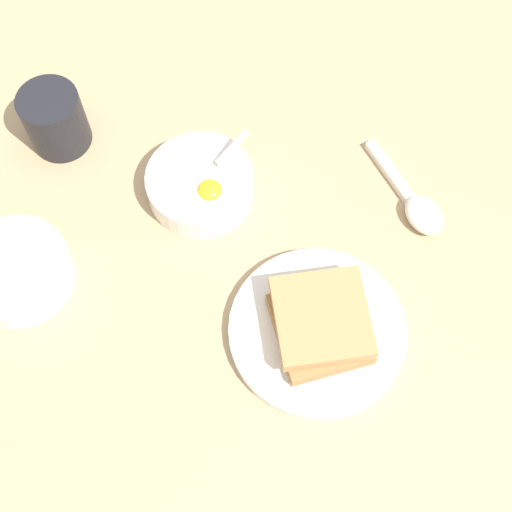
# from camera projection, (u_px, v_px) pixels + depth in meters

# --- Properties ---
(ground_plane) EXTENTS (3.00, 3.00, 0.00)m
(ground_plane) POSITION_uv_depth(u_px,v_px,m) (228.00, 197.00, 0.92)
(ground_plane) COLOR tan
(egg_bowl) EXTENTS (0.14, 0.14, 0.07)m
(egg_bowl) POSITION_uv_depth(u_px,v_px,m) (200.00, 187.00, 0.90)
(egg_bowl) COLOR white
(egg_bowl) RESTS_ON ground_plane
(toast_plate) EXTENTS (0.21, 0.21, 0.02)m
(toast_plate) POSITION_uv_depth(u_px,v_px,m) (317.00, 331.00, 0.83)
(toast_plate) COLOR white
(toast_plate) RESTS_ON ground_plane
(toast_sandwich) EXTENTS (0.14, 0.14, 0.04)m
(toast_sandwich) POSITION_uv_depth(u_px,v_px,m) (321.00, 323.00, 0.81)
(toast_sandwich) COLOR #9E7042
(toast_sandwich) RESTS_ON toast_plate
(soup_spoon) EXTENTS (0.12, 0.14, 0.03)m
(soup_spoon) POSITION_uv_depth(u_px,v_px,m) (417.00, 206.00, 0.90)
(soup_spoon) COLOR white
(soup_spoon) RESTS_ON ground_plane
(congee_bowl) EXTENTS (0.13, 0.13, 0.04)m
(congee_bowl) POSITION_uv_depth(u_px,v_px,m) (16.00, 271.00, 0.85)
(congee_bowl) COLOR white
(congee_bowl) RESTS_ON ground_plane
(drinking_cup) EXTENTS (0.08, 0.08, 0.09)m
(drinking_cup) POSITION_uv_depth(u_px,v_px,m) (54.00, 119.00, 0.92)
(drinking_cup) COLOR black
(drinking_cup) RESTS_ON ground_plane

